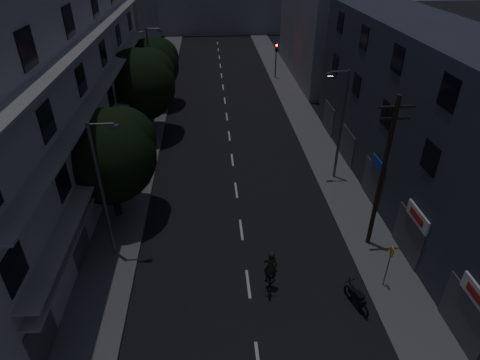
{
  "coord_description": "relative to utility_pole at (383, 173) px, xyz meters",
  "views": [
    {
      "loc": [
        -1.59,
        -8.38,
        15.63
      ],
      "look_at": [
        0.0,
        12.0,
        3.0
      ],
      "focal_mm": 30.0,
      "sensor_mm": 36.0,
      "label": 1
    }
  ],
  "objects": [
    {
      "name": "building_left",
      "position": [
        -19.29,
        8.9,
        2.13
      ],
      "size": [
        7.0,
        36.0,
        14.0
      ],
      "color": "#A7A6A2",
      "rests_on": "ground"
    },
    {
      "name": "tree_mid",
      "position": [
        -14.8,
        16.27,
        -0.01
      ],
      "size": [
        6.13,
        6.13,
        7.54
      ],
      "color": "black",
      "rests_on": "sidewalk_left"
    },
    {
      "name": "street_lamp_left_far",
      "position": [
        -14.45,
        22.14,
        -0.27
      ],
      "size": [
        1.51,
        0.25,
        8.0
      ],
      "color": "#5A5E62",
      "rests_on": "sidewalk_left"
    },
    {
      "name": "ground",
      "position": [
        -7.31,
        15.9,
        -4.87
      ],
      "size": [
        160.0,
        160.0,
        0.0
      ],
      "primitive_type": "plane",
      "color": "black",
      "rests_on": "ground"
    },
    {
      "name": "street_lamp_left_near",
      "position": [
        -14.52,
        0.2,
        -0.27
      ],
      "size": [
        1.51,
        0.25,
        8.0
      ],
      "color": "#565A5E",
      "rests_on": "sidewalk_left"
    },
    {
      "name": "traffic_signal_far_right",
      "position": [
        -0.65,
        31.59,
        -1.77
      ],
      "size": [
        0.28,
        0.37,
        4.1
      ],
      "color": "black",
      "rests_on": "sidewalk_right"
    },
    {
      "name": "cyclist",
      "position": [
        -6.23,
        -2.9,
        -4.05
      ],
      "size": [
        0.92,
        1.98,
        2.42
      ],
      "rotation": [
        0.0,
        0.0,
        -0.13
      ],
      "color": "black",
      "rests_on": "ground"
    },
    {
      "name": "building_far_end",
      "position": [
        -7.31,
        60.9,
        0.13
      ],
      "size": [
        24.0,
        8.0,
        10.0
      ],
      "primitive_type": "cube",
      "color": "slate",
      "rests_on": "ground"
    },
    {
      "name": "building_far_left",
      "position": [
        -19.31,
        38.9,
        3.13
      ],
      "size": [
        6.0,
        20.0,
        16.0
      ],
      "primitive_type": "cube",
      "color": "slate",
      "rests_on": "ground"
    },
    {
      "name": "tree_near",
      "position": [
        -15.02,
        4.01,
        -0.29
      ],
      "size": [
        5.74,
        5.74,
        7.08
      ],
      "color": "black",
      "rests_on": "sidewalk_left"
    },
    {
      "name": "bus_stop_sign",
      "position": [
        -0.39,
        -3.35,
        -2.98
      ],
      "size": [
        0.06,
        0.35,
        2.52
      ],
      "color": "#595B60",
      "rests_on": "sidewalk_right"
    },
    {
      "name": "building_far_right",
      "position": [
        4.69,
        32.9,
        1.63
      ],
      "size": [
        6.0,
        20.0,
        13.0
      ],
      "primitive_type": "cube",
      "color": "slate",
      "rests_on": "ground"
    },
    {
      "name": "motorcycle",
      "position": [
        -2.19,
        -4.42,
        -4.38
      ],
      "size": [
        0.82,
        1.88,
        1.24
      ],
      "rotation": [
        0.0,
        0.0,
        0.31
      ],
      "color": "black",
      "rests_on": "ground"
    },
    {
      "name": "lane_markings",
      "position": [
        -7.31,
        22.15,
        -4.86
      ],
      "size": [
        0.15,
        60.5,
        0.01
      ],
      "color": "beige",
      "rests_on": "ground"
    },
    {
      "name": "traffic_signal_far_left",
      "position": [
        -13.8,
        30.48,
        -1.77
      ],
      "size": [
        0.28,
        0.37,
        4.1
      ],
      "color": "black",
      "rests_on": "sidewalk_left"
    },
    {
      "name": "sidewalk_left",
      "position": [
        -14.81,
        15.9,
        -4.79
      ],
      "size": [
        3.0,
        90.0,
        0.15
      ],
      "primitive_type": "cube",
      "color": "#565659",
      "rests_on": "ground"
    },
    {
      "name": "utility_pole",
      "position": [
        0.0,
        0.0,
        0.0
      ],
      "size": [
        1.8,
        0.24,
        9.0
      ],
      "color": "black",
      "rests_on": "sidewalk_right"
    },
    {
      "name": "sidewalk_right",
      "position": [
        0.19,
        15.9,
        -4.79
      ],
      "size": [
        3.0,
        90.0,
        0.15
      ],
      "primitive_type": "cube",
      "color": "#565659",
      "rests_on": "ground"
    },
    {
      "name": "tree_far",
      "position": [
        -14.6,
        23.65,
        -0.49
      ],
      "size": [
        5.45,
        5.45,
        6.75
      ],
      "color": "black",
      "rests_on": "sidewalk_left"
    },
    {
      "name": "street_lamp_right",
      "position": [
        -0.04,
        7.48,
        -0.27
      ],
      "size": [
        1.51,
        0.25,
        8.0
      ],
      "color": "#54575B",
      "rests_on": "sidewalk_right"
    },
    {
      "name": "building_right",
      "position": [
        4.68,
        4.9,
        0.63
      ],
      "size": [
        6.19,
        28.0,
        11.0
      ],
      "color": "#2B303B",
      "rests_on": "ground"
    }
  ]
}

